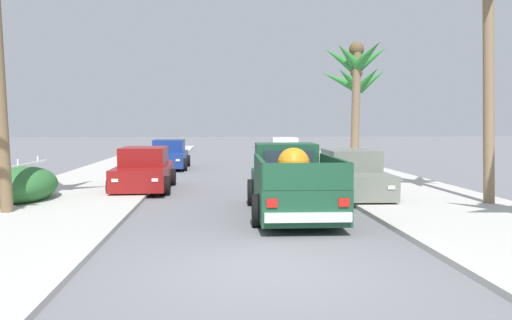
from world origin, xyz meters
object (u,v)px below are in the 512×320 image
Objects in this scene: car_right_mid at (144,170)px; hedge_bush at (23,185)px; palm_tree_left_mid at (357,69)px; palm_tree_right_mid at (356,87)px; car_left_mid at (284,151)px; pickup_truck at (291,183)px; car_left_near at (169,155)px; car_right_near at (350,176)px.

hedge_bush is at bearing -139.78° from car_right_mid.
palm_tree_right_mid is (0.84, 3.05, -0.63)m from palm_tree_left_mid.
car_left_mid is at bearing 60.33° from car_right_mid.
pickup_truck is 7.99m from hedge_bush.
pickup_truck reaches higher than car_right_mid.
car_right_mid is at bearing -136.48° from palm_tree_right_mid.
hedge_bush is at bearing -137.20° from palm_tree_right_mid.
pickup_truck is at bearing -71.24° from car_left_near.
car_right_near is at bearing -57.34° from car_left_near.
pickup_truck reaches higher than hedge_bush.
car_left_mid is (6.65, 3.62, 0.00)m from car_left_near.
pickup_truck is 1.22× the size of car_right_near.
car_right_near is at bearing -107.06° from palm_tree_right_mid.
car_left_mid is at bearing 82.44° from pickup_truck.
palm_tree_left_mid is 3.23m from palm_tree_right_mid.
hedge_bush is at bearing -124.30° from car_left_mid.
car_left_near is 0.65× the size of palm_tree_left_mid.
car_right_mid is (-4.54, 4.84, -0.09)m from pickup_truck.
pickup_truck is 0.93× the size of palm_tree_right_mid.
palm_tree_right_mid is at bearing -23.42° from car_left_mid.
car_right_mid is 1.53× the size of hedge_bush.
pickup_truck is at bearing -46.81° from car_right_mid.
car_right_near is at bearing 47.33° from pickup_truck.
car_left_mid is at bearing 28.54° from car_left_near.
pickup_truck is 1.21× the size of car_left_mid.
car_right_mid is (-0.10, -8.23, 0.00)m from car_left_near.
car_left_near is 0.75× the size of palm_tree_right_mid.
palm_tree_right_mid is (3.83, 12.46, 3.82)m from car_right_near.
car_left_mid is at bearing 55.70° from hedge_bush.
palm_tree_right_mid is at bearing 74.54° from palm_tree_left_mid.
palm_tree_left_mid reaches higher than car_left_mid.
hedge_bush is (-12.99, -9.76, -4.61)m from palm_tree_left_mid.
car_right_mid is 12.92m from palm_tree_left_mid.
car_left_mid is 17.57m from hedge_bush.
car_right_near is 0.99× the size of car_left_mid.
car_left_mid is at bearing 156.58° from palm_tree_right_mid.
car_right_near is 7.24m from car_right_mid.
car_right_mid is at bearing -90.70° from car_left_near.
pickup_truck is 1.24× the size of car_left_near.
pickup_truck is 0.80× the size of palm_tree_left_mid.
palm_tree_right_mid is at bearing 42.80° from hedge_bush.
palm_tree_right_mid reaches higher than pickup_truck.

